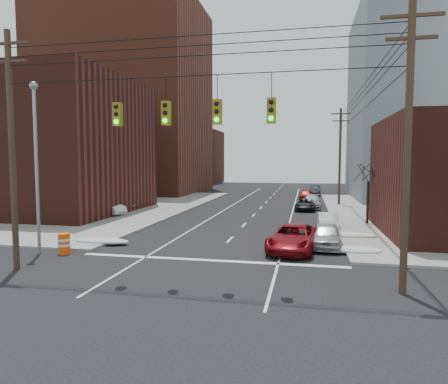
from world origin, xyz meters
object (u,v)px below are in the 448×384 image
at_px(parked_car_a, 326,236).
at_px(parked_car_c, 306,204).
at_px(lot_car_d, 79,203).
at_px(parked_car_e, 306,195).
at_px(parked_car_b, 328,222).
at_px(lot_car_c, 69,202).
at_px(parked_car_d, 312,202).
at_px(construction_barrel, 64,244).
at_px(lot_car_a, 106,207).
at_px(parked_car_f, 315,190).
at_px(lot_car_b, 113,204).
at_px(red_pickup, 293,238).

distance_m(parked_car_a, parked_car_c, 17.85).
bearing_deg(lot_car_d, parked_car_e, -66.28).
height_order(parked_car_a, parked_car_b, parked_car_a).
xyz_separation_m(lot_car_c, lot_car_d, (1.67, -0.84, 0.01)).
distance_m(parked_car_b, lot_car_c, 26.91).
xyz_separation_m(parked_car_d, construction_barrel, (-13.57, -24.34, -0.12)).
xyz_separation_m(parked_car_a, parked_car_b, (0.38, 5.58, -0.06)).
distance_m(parked_car_b, lot_car_a, 20.13).
distance_m(parked_car_f, construction_barrel, 43.83).
xyz_separation_m(parked_car_d, lot_car_b, (-19.63, -6.83, 0.08)).
bearing_deg(parked_car_e, parked_car_d, -82.01).
distance_m(parked_car_e, lot_car_a, 26.22).
height_order(red_pickup, lot_car_b, red_pickup).
relative_size(parked_car_a, lot_car_b, 0.93).
bearing_deg(lot_car_b, parked_car_b, -114.64).
distance_m(parked_car_a, lot_car_c, 28.67).
distance_m(lot_car_c, construction_barrel, 21.15).
bearing_deg(parked_car_d, construction_barrel, -116.58).
height_order(red_pickup, parked_car_f, red_pickup).
height_order(parked_car_c, construction_barrel, parked_car_c).
bearing_deg(lot_car_a, lot_car_c, 80.19).
height_order(parked_car_a, lot_car_d, lot_car_d).
distance_m(parked_car_f, lot_car_d, 34.07).
relative_size(red_pickup, parked_car_e, 1.33).
relative_size(parked_car_a, lot_car_d, 1.05).
bearing_deg(construction_barrel, parked_car_c, 60.00).
xyz_separation_m(parked_car_e, lot_car_c, (-24.18, -15.33, 0.13)).
height_order(parked_car_f, lot_car_d, lot_car_d).
relative_size(parked_car_b, lot_car_c, 0.87).
xyz_separation_m(lot_car_d, construction_barrel, (9.56, -17.08, -0.24)).
bearing_deg(lot_car_c, parked_car_d, -66.62).
bearing_deg(parked_car_a, parked_car_e, 95.48).
distance_m(lot_car_a, construction_barrel, 15.19).
bearing_deg(red_pickup, parked_car_b, 79.22).
relative_size(parked_car_c, lot_car_c, 0.96).
bearing_deg(lot_car_b, lot_car_d, 91.99).
relative_size(lot_car_a, lot_car_b, 0.92).
bearing_deg(parked_car_b, lot_car_c, 161.77).
bearing_deg(parked_car_b, parked_car_e, 92.41).
bearing_deg(construction_barrel, lot_car_d, 119.24).
relative_size(parked_car_d, parked_car_e, 1.20).
bearing_deg(parked_car_f, parked_car_d, -90.06).
height_order(parked_car_c, lot_car_a, lot_car_a).
height_order(parked_car_b, lot_car_b, lot_car_b).
bearing_deg(construction_barrel, lot_car_c, 122.08).
distance_m(parked_car_a, construction_barrel, 14.90).
relative_size(parked_car_f, lot_car_b, 0.98).
xyz_separation_m(parked_car_a, lot_car_c, (-25.40, 13.30, 0.10)).
height_order(parked_car_b, construction_barrel, parked_car_b).
height_order(lot_car_c, lot_car_d, lot_car_d).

